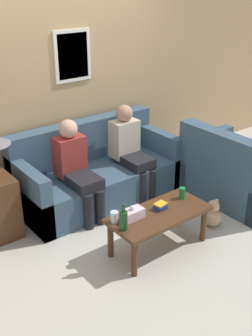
# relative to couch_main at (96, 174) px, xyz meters

# --- Properties ---
(ground_plane) EXTENTS (16.00, 16.00, 0.00)m
(ground_plane) POSITION_rel_couch_main_xyz_m (0.00, -0.54, -0.32)
(ground_plane) COLOR beige
(wall_back) EXTENTS (9.00, 0.08, 2.60)m
(wall_back) POSITION_rel_couch_main_xyz_m (0.00, 0.46, 0.98)
(wall_back) COLOR tan
(wall_back) RESTS_ON ground_plane
(couch_main) EXTENTS (2.01, 0.89, 0.94)m
(couch_main) POSITION_rel_couch_main_xyz_m (0.00, 0.00, 0.00)
(couch_main) COLOR #385166
(couch_main) RESTS_ON ground_plane
(couch_side) EXTENTS (0.89, 1.24, 0.94)m
(couch_side) POSITION_rel_couch_main_xyz_m (1.34, -1.08, 0.00)
(couch_side) COLOR #385166
(couch_side) RESTS_ON ground_plane
(coffee_table) EXTENTS (1.05, 0.50, 0.43)m
(coffee_table) POSITION_rel_couch_main_xyz_m (-0.11, -1.28, 0.04)
(coffee_table) COLOR #4C2D19
(coffee_table) RESTS_ON ground_plane
(wine_bottle) EXTENTS (0.08, 0.08, 0.27)m
(wine_bottle) POSITION_rel_couch_main_xyz_m (-0.57, -1.30, 0.21)
(wine_bottle) COLOR #19421E
(wine_bottle) RESTS_ON coffee_table
(drinking_glass) EXTENTS (0.08, 0.08, 0.11)m
(drinking_glass) POSITION_rel_couch_main_xyz_m (-0.56, -1.15, 0.16)
(drinking_glass) COLOR silver
(drinking_glass) RESTS_ON coffee_table
(book_stack) EXTENTS (0.14, 0.11, 0.07)m
(book_stack) POSITION_rel_couch_main_xyz_m (-0.05, -1.24, 0.14)
(book_stack) COLOR navy
(book_stack) RESTS_ON coffee_table
(soda_can) EXTENTS (0.07, 0.07, 0.12)m
(soda_can) POSITION_rel_couch_main_xyz_m (0.28, -1.21, 0.17)
(soda_can) COLOR #197A38
(soda_can) RESTS_ON coffee_table
(tissue_box) EXTENTS (0.23, 0.12, 0.15)m
(tissue_box) POSITION_rel_couch_main_xyz_m (-0.39, -1.21, 0.16)
(tissue_box) COLOR silver
(tissue_box) RESTS_ON coffee_table
(person_left) EXTENTS (0.34, 0.64, 1.13)m
(person_left) POSITION_rel_couch_main_xyz_m (-0.39, -0.19, 0.29)
(person_left) COLOR black
(person_left) RESTS_ON ground_plane
(person_right) EXTENTS (0.34, 0.61, 1.14)m
(person_right) POSITION_rel_couch_main_xyz_m (0.41, -0.16, 0.30)
(person_right) COLOR black
(person_right) RESTS_ON ground_plane
(teddy_bear) EXTENTS (0.20, 0.20, 0.32)m
(teddy_bear) POSITION_rel_couch_main_xyz_m (0.66, -1.34, -0.18)
(teddy_bear) COLOR tan
(teddy_bear) RESTS_ON ground_plane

